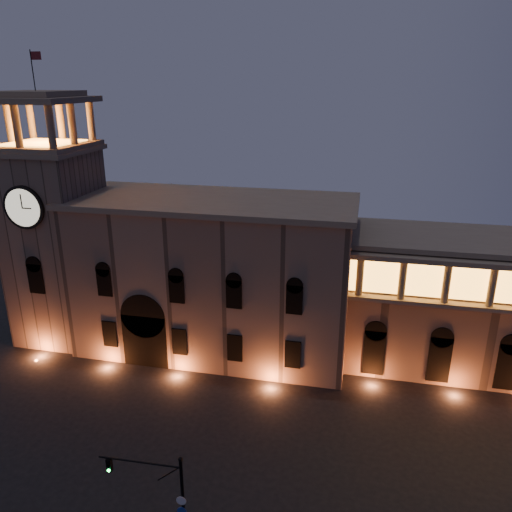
# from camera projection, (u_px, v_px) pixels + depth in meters

# --- Properties ---
(ground) EXTENTS (160.00, 160.00, 0.00)m
(ground) POSITION_uv_depth(u_px,v_px,m) (157.00, 489.00, 38.05)
(ground) COLOR black
(ground) RESTS_ON ground
(government_building) EXTENTS (30.80, 12.80, 17.60)m
(government_building) POSITION_uv_depth(u_px,v_px,m) (213.00, 276.00, 55.73)
(government_building) COLOR #7F6553
(government_building) RESTS_ON ground
(clock_tower) EXTENTS (9.80, 9.80, 32.40)m
(clock_tower) POSITION_uv_depth(u_px,v_px,m) (56.00, 236.00, 57.34)
(clock_tower) COLOR #7F6553
(clock_tower) RESTS_ON ground
(traffic_light) EXTENTS (5.70, 0.71, 7.82)m
(traffic_light) POSITION_uv_depth(u_px,v_px,m) (169.00, 502.00, 31.72)
(traffic_light) COLOR black
(traffic_light) RESTS_ON ground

